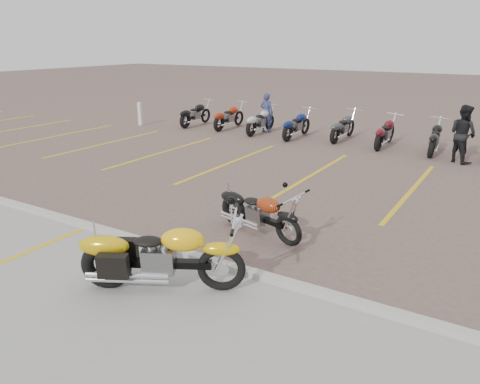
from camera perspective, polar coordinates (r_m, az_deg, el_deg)
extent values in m
plane|color=#6F574F|center=(9.88, -0.45, -3.36)|extent=(100.00, 100.00, 0.00)
cube|color=#9E9B93|center=(6.91, -21.40, -14.77)|extent=(60.00, 5.00, 0.01)
cube|color=#ADAAA3|center=(8.37, -7.80, -7.21)|extent=(60.00, 0.18, 0.12)
torus|color=black|center=(7.04, -2.26, -9.45)|extent=(0.70, 0.45, 0.73)
torus|color=black|center=(7.41, -15.89, -8.71)|extent=(0.77, 0.53, 0.77)
cube|color=black|center=(7.15, -9.29, -8.65)|extent=(1.35, 0.80, 0.11)
cube|color=slate|center=(7.13, -9.76, -8.15)|extent=(0.57, 0.52, 0.38)
ellipsoid|color=yellow|center=(6.92, -6.91, -5.80)|extent=(0.74, 0.62, 0.34)
ellipsoid|color=black|center=(7.04, -11.04, -5.96)|extent=(0.52, 0.46, 0.13)
torus|color=black|center=(8.58, 6.07, -4.76)|extent=(0.61, 0.25, 0.61)
torus|color=black|center=(9.50, -0.59, -2.35)|extent=(0.66, 0.31, 0.64)
cube|color=black|center=(9.00, 2.57, -3.17)|extent=(1.20, 0.41, 0.09)
cube|color=slate|center=(9.01, 2.36, -2.76)|extent=(0.45, 0.37, 0.32)
ellipsoid|color=black|center=(8.72, 3.84, -1.56)|extent=(0.60, 0.42, 0.28)
ellipsoid|color=black|center=(9.01, 1.83, -1.13)|extent=(0.41, 0.33, 0.11)
imported|color=navy|center=(19.29, 3.26, 9.63)|extent=(0.59, 0.40, 1.58)
imported|color=black|center=(15.86, 25.51, 6.41)|extent=(1.09, 1.05, 1.77)
cube|color=silver|center=(21.40, -12.08, 9.31)|extent=(0.18, 0.18, 1.00)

